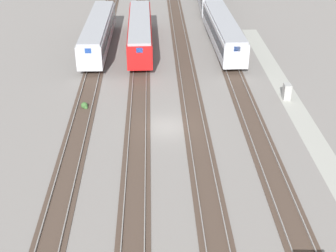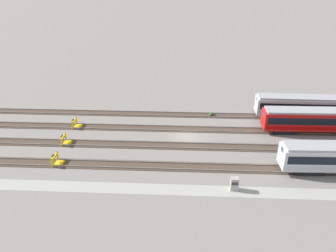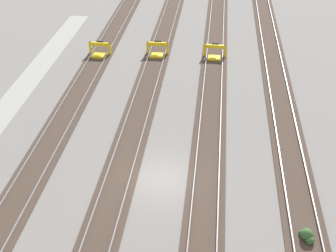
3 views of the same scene
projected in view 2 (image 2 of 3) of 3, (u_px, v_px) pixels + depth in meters
ground_plane at (188, 137)px, 48.44m from camera, size 400.00×400.00×0.00m
service_walkway at (189, 190)px, 37.36m from camera, size 54.00×2.00×0.01m
rail_track_nearest at (188, 167)px, 41.50m from camera, size 90.00×2.24×0.21m
rail_track_near_inner at (188, 146)px, 46.11m from camera, size 90.00×2.24×0.21m
rail_track_middle at (188, 129)px, 50.72m from camera, size 90.00×2.24×0.21m
rail_track_far_inner at (188, 115)px, 55.33m from camera, size 90.00×2.24×0.21m
subway_car_front_row_centre at (312, 106)px, 53.59m from camera, size 18.05×3.16×3.70m
subway_car_front_row_right_inner at (324, 120)px, 48.98m from camera, size 18.03×3.06×3.70m
bumper_stop_nearest_track at (57, 160)px, 42.02m from camera, size 1.38×2.01×1.22m
bumper_stop_near_inner_track at (65, 140)px, 46.67m from camera, size 1.35×2.00×1.22m
bumper_stop_middle_track at (76, 124)px, 51.27m from camera, size 1.38×2.01×1.22m
electrical_cabinet at (234, 184)px, 37.13m from camera, size 0.90×0.73×1.60m
weed_clump at (212, 114)px, 55.07m from camera, size 0.92×0.70×0.64m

